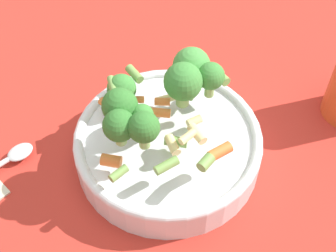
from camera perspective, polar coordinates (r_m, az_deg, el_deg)
The scene contains 3 objects.
ground_plane at distance 0.64m, azimuth 0.00°, elevation -3.80°, with size 3.00×3.00×0.00m, color #B72D23.
bowl at distance 0.62m, azimuth 0.00°, elevation -2.32°, with size 0.24×0.24×0.05m.
pasta_salad at distance 0.56m, azimuth -0.75°, elevation 3.83°, with size 0.18×0.19×0.10m.
Camera 1 is at (-0.06, -0.36, 0.52)m, focal length 50.00 mm.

